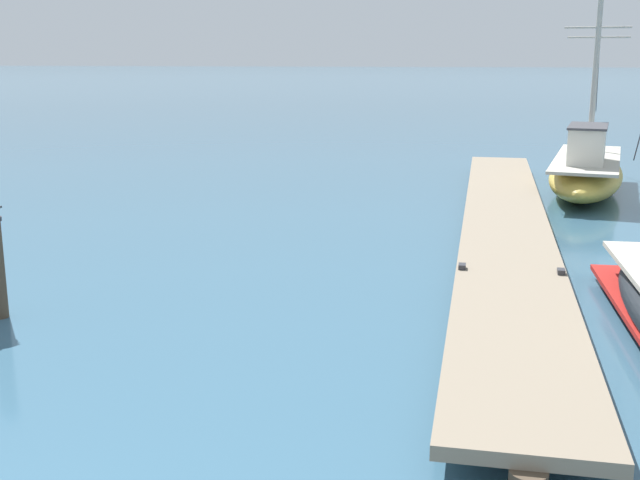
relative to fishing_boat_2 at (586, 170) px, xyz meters
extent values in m
cube|color=gray|center=(-2.74, -6.14, -0.32)|extent=(3.10, 21.18, 0.16)
cylinder|color=#4C3D2D|center=(-3.07, -11.41, -0.54)|extent=(0.36, 0.36, 0.29)
cylinder|color=#4C3D2D|center=(-2.74, -6.14, -0.54)|extent=(0.36, 0.36, 0.29)
cylinder|color=#4C3D2D|center=(-2.42, -0.87, -0.54)|extent=(0.36, 0.36, 0.29)
cylinder|color=#4C3D2D|center=(-2.09, 4.40, -0.54)|extent=(0.36, 0.36, 0.29)
cube|color=#333338|center=(-3.80, -10.30, -0.20)|extent=(0.13, 0.21, 0.08)
cube|color=#333338|center=(-2.21, -10.40, -0.20)|extent=(0.13, 0.21, 0.08)
ellipsoid|color=gold|center=(0.02, 0.10, -0.16)|extent=(3.46, 7.35, 1.04)
cube|color=#B2AD9E|center=(0.02, 0.10, 0.32)|extent=(3.08, 6.61, 0.08)
cube|color=silver|center=(-0.21, -0.94, 0.83)|extent=(1.32, 2.13, 0.95)
cube|color=#3D3D42|center=(-0.21, -0.94, 1.34)|extent=(1.43, 2.30, 0.06)
cylinder|color=#B2ADA3|center=(0.10, 0.45, 3.45)|extent=(0.11, 0.11, 6.19)
cylinder|color=#B2ADA3|center=(0.10, 0.45, 3.95)|extent=(1.76, 0.44, 0.06)
cylinder|color=#333338|center=(0.46, 2.08, 3.76)|extent=(0.71, 3.15, 4.58)
cylinder|color=#B2ADA3|center=(0.44, 2.00, 3.05)|extent=(0.11, 0.11, 5.39)
cylinder|color=#B2ADA3|center=(0.44, 2.00, 3.71)|extent=(1.76, 0.44, 0.06)
cylinder|color=#333338|center=(0.75, 3.43, 3.32)|extent=(0.62, 2.74, 3.99)
ellipsoid|color=#383838|center=(-10.78, -12.43, 1.04)|extent=(0.06, 0.07, 0.04)
cone|color=white|center=(-10.80, -12.39, 1.03)|extent=(0.10, 0.11, 0.07)
camera|label=1|loc=(-4.36, -23.49, 3.34)|focal=45.04mm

